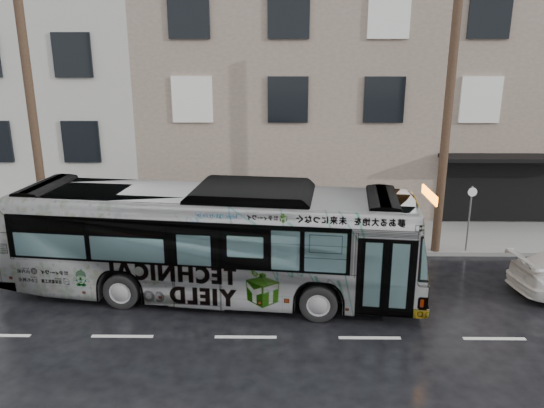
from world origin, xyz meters
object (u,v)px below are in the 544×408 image
Objects in this scene: utility_pole_rear at (34,125)px; sign_post at (469,219)px; bus at (212,241)px; utility_pole_front at (447,126)px.

utility_pole_rear is 15.46m from sign_post.
sign_post is (15.10, 0.00, -3.30)m from utility_pole_rear.
utility_pole_rear reaches higher than bus.
utility_pole_front is 3.75× the size of sign_post.
bus is at bearing -27.03° from utility_pole_rear.
bus is at bearing -156.85° from utility_pole_front.
utility_pole_front reaches higher than bus.
sign_post is at bearing 0.00° from utility_pole_rear.
utility_pole_rear is 7.75m from bus.
utility_pole_front is 3.48m from sign_post.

